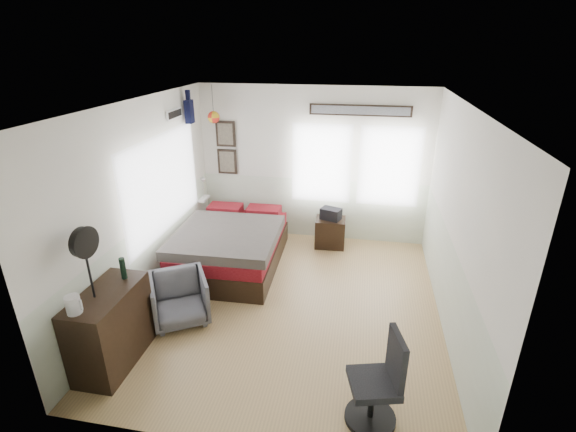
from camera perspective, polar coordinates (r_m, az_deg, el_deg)
name	(u,v)px	position (r m, az deg, el deg)	size (l,w,h in m)	color
ground_plane	(290,304)	(5.88, 0.25, -12.01)	(4.00, 4.50, 0.01)	tan
room_shell	(287,189)	(5.32, -0.18, 3.69)	(4.02, 4.52, 2.71)	silver
wall_decor	(246,123)	(7.10, -5.82, 12.53)	(3.55, 1.32, 1.44)	#322319
bed	(231,246)	(6.74, -7.74, -4.08)	(1.58, 2.15, 0.68)	black
dresser	(111,328)	(5.12, -23.02, -13.86)	(0.48, 1.00, 0.90)	black
armchair	(180,299)	(5.60, -14.61, -10.88)	(0.68, 0.70, 0.64)	#4C4C4F
nightstand	(330,232)	(7.35, 5.78, -2.25)	(0.51, 0.41, 0.51)	black
task_chair	(379,387)	(4.25, 12.32, -21.93)	(0.53, 0.53, 0.98)	black
kettle	(73,305)	(4.63, -27.30, -10.73)	(0.17, 0.14, 0.19)	silver
bottle	(123,268)	(5.01, -21.64, -6.67)	(0.06, 0.06, 0.25)	black
stand_fan	(84,243)	(4.56, -26.10, -3.39)	(0.12, 0.33, 0.80)	black
black_bag	(331,214)	(7.21, 5.89, 0.30)	(0.33, 0.22, 0.20)	black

